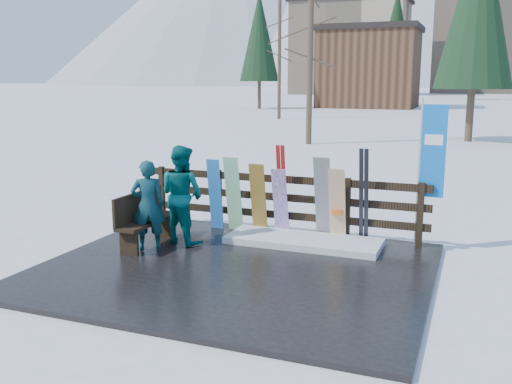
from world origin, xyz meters
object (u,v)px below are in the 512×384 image
at_px(bench, 144,217).
at_px(snowboard_3, 280,202).
at_px(snowboard_4, 323,199).
at_px(snowboard_2, 258,199).
at_px(person_back, 182,195).
at_px(snowboard_0, 215,194).
at_px(snowboard_1, 233,194).
at_px(snowboard_5, 337,205).
at_px(person_front, 148,205).
at_px(rental_flag, 430,157).

bearing_deg(bench, snowboard_3, 35.70).
height_order(snowboard_3, snowboard_4, snowboard_4).
relative_size(snowboard_2, person_back, 0.78).
xyz_separation_m(snowboard_0, snowboard_1, (0.39, 0.00, 0.04)).
relative_size(bench, snowboard_5, 1.07).
relative_size(snowboard_2, snowboard_3, 1.04).
bearing_deg(snowboard_5, snowboard_4, 180.00).
relative_size(snowboard_4, person_back, 0.90).
height_order(snowboard_0, person_front, person_front).
height_order(snowboard_2, rental_flag, rental_flag).
bearing_deg(person_front, bench, -71.88).
xyz_separation_m(snowboard_2, snowboard_4, (1.26, 0.00, 0.10)).
bearing_deg(snowboard_3, snowboard_2, 180.00).
bearing_deg(snowboard_4, snowboard_0, -180.00).
bearing_deg(snowboard_0, snowboard_1, 0.00).
bearing_deg(bench, snowboard_1, 53.58).
relative_size(snowboard_4, snowboard_5, 1.15).
height_order(snowboard_0, person_back, person_back).
bearing_deg(snowboard_2, snowboard_1, -180.00).
relative_size(snowboard_4, person_front, 1.02).
xyz_separation_m(snowboard_0, snowboard_5, (2.44, 0.00, -0.02)).
bearing_deg(bench, snowboard_4, 27.17).
bearing_deg(person_back, rental_flag, -146.60).
bearing_deg(rental_flag, snowboard_3, -174.12).
xyz_separation_m(snowboard_1, rental_flag, (3.58, 0.27, 0.87)).
bearing_deg(snowboard_0, snowboard_5, 0.00).
relative_size(snowboard_0, person_back, 0.80).
bearing_deg(snowboard_3, snowboard_4, 0.00).
bearing_deg(person_front, snowboard_1, -149.36).
height_order(snowboard_4, person_back, person_back).
bearing_deg(person_back, snowboard_0, -82.71).
distance_m(snowboard_0, snowboard_4, 2.17).
xyz_separation_m(snowboard_0, rental_flag, (3.97, 0.27, 0.90)).
height_order(bench, person_front, person_front).
distance_m(snowboard_1, person_front, 1.87).
distance_m(person_front, person_back, 0.68).
bearing_deg(snowboard_1, snowboard_2, 0.00).
bearing_deg(snowboard_0, rental_flag, 3.89).
xyz_separation_m(snowboard_2, person_front, (-1.41, -1.65, 0.10)).
height_order(snowboard_2, snowboard_3, snowboard_2).
height_order(snowboard_1, snowboard_3, snowboard_1).
bearing_deg(snowboard_1, rental_flag, 4.31).
height_order(snowboard_0, rental_flag, rental_flag).
bearing_deg(snowboard_1, snowboard_0, 180.00).
relative_size(snowboard_0, snowboard_4, 0.88).
relative_size(bench, snowboard_3, 1.13).
distance_m(snowboard_3, snowboard_4, 0.83).
bearing_deg(person_front, snowboard_5, 178.23).
height_order(snowboard_0, snowboard_3, snowboard_0).
height_order(bench, snowboard_4, snowboard_4).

